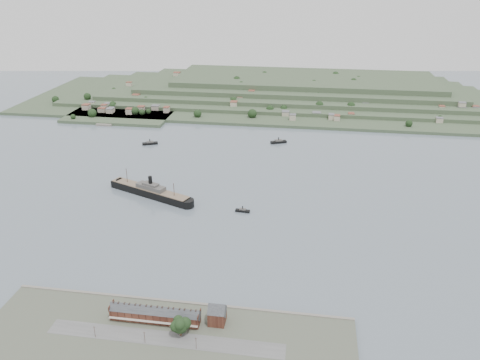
# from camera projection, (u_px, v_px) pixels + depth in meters

# --- Properties ---
(ground) EXTENTS (1400.00, 1400.00, 0.00)m
(ground) POSITION_uv_depth(u_px,v_px,m) (223.00, 201.00, 435.24)
(ground) COLOR slate
(ground) RESTS_ON ground
(near_shore) EXTENTS (220.00, 80.00, 2.60)m
(near_shore) POSITION_uv_depth(u_px,v_px,m) (162.00, 346.00, 266.41)
(near_shore) COLOR #4C5142
(near_shore) RESTS_ON ground
(terrace_row) EXTENTS (55.60, 9.80, 11.07)m
(terrace_row) POSITION_uv_depth(u_px,v_px,m) (155.00, 314.00, 282.28)
(terrace_row) COLOR #401F17
(terrace_row) RESTS_ON ground
(gabled_building) EXTENTS (10.40, 10.18, 14.09)m
(gabled_building) POSITION_uv_depth(u_px,v_px,m) (217.00, 314.00, 280.22)
(gabled_building) COLOR #401F17
(gabled_building) RESTS_ON ground
(far_peninsula) EXTENTS (760.00, 309.00, 30.00)m
(far_peninsula) POSITION_uv_depth(u_px,v_px,m) (282.00, 91.00, 781.05)
(far_peninsula) COLOR #3C4F35
(far_peninsula) RESTS_ON ground
(steamship) EXTENTS (96.95, 48.22, 24.49)m
(steamship) POSITION_uv_depth(u_px,v_px,m) (148.00, 191.00, 445.87)
(steamship) COLOR black
(steamship) RESTS_ON ground
(tugboat) EXTENTS (13.16, 4.52, 5.81)m
(tugboat) POSITION_uv_depth(u_px,v_px,m) (243.00, 211.00, 415.66)
(tugboat) COLOR black
(tugboat) RESTS_ON ground
(ferry_west) EXTENTS (19.40, 12.31, 7.08)m
(ferry_west) POSITION_uv_depth(u_px,v_px,m) (150.00, 143.00, 576.99)
(ferry_west) COLOR black
(ferry_west) RESTS_ON ground
(ferry_east) EXTENTS (20.48, 12.95, 7.47)m
(ferry_east) POSITION_uv_depth(u_px,v_px,m) (279.00, 142.00, 581.64)
(ferry_east) COLOR black
(ferry_east) RESTS_ON ground
(fig_tree) EXTENTS (11.66, 10.10, 13.02)m
(fig_tree) POSITION_uv_depth(u_px,v_px,m) (180.00, 325.00, 269.13)
(fig_tree) COLOR #452D20
(fig_tree) RESTS_ON ground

